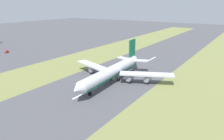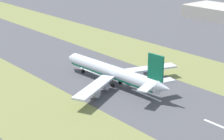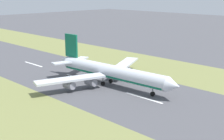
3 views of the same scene
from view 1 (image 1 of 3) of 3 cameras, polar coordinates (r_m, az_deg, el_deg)
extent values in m
plane|color=#4C4C51|center=(127.02, 0.22, -2.28)|extent=(800.00, 800.00, 0.00)
cube|color=olive|center=(110.84, 20.25, -6.36)|extent=(40.00, 600.00, 0.01)
cube|color=olive|center=(155.01, -13.88, 0.80)|extent=(40.00, 600.00, 0.01)
cube|color=silver|center=(173.90, 10.16, 2.79)|extent=(1.20, 18.00, 0.01)
cube|color=silver|center=(139.26, 3.60, -0.56)|extent=(1.20, 18.00, 0.01)
cube|color=silver|center=(108.36, -7.02, -5.92)|extent=(1.20, 18.00, 0.01)
cylinder|color=silver|center=(119.78, 0.00, -0.37)|extent=(9.46, 56.26, 6.00)
cone|color=silver|center=(96.01, -9.08, -5.10)|extent=(6.18, 5.36, 5.88)
cone|color=silver|center=(146.32, 6.03, 3.10)|extent=(5.46, 6.31, 5.10)
cube|color=#0F6647|center=(120.28, 0.00, -1.12)|extent=(9.03, 54.01, 0.70)
cube|color=silver|center=(119.27, 9.06, -1.12)|extent=(28.75, 17.92, 0.90)
cube|color=silver|center=(134.84, -4.95, 1.17)|extent=(29.41, 14.87, 0.90)
cylinder|color=#93939E|center=(120.30, 4.68, -2.03)|extent=(3.49, 4.99, 3.20)
cylinder|color=#93939E|center=(120.14, 9.28, -2.23)|extent=(3.49, 4.99, 3.20)
cylinder|color=#93939E|center=(128.48, -2.61, -0.73)|extent=(3.49, 4.99, 3.20)
cylinder|color=#93939E|center=(136.03, -5.03, 0.23)|extent=(3.49, 4.99, 3.20)
cube|color=#0F6647|center=(140.18, 5.29, 5.73)|extent=(1.30, 8.03, 11.00)
cube|color=silver|center=(139.73, 7.26, 2.47)|extent=(10.92, 7.77, 0.60)
cube|color=silver|center=(144.11, 3.22, 3.03)|extent=(10.78, 6.75, 0.60)
cylinder|color=#59595E|center=(104.17, -5.83, -5.36)|extent=(0.50, 0.50, 3.20)
cylinder|color=black|center=(104.79, -5.80, -6.17)|extent=(1.01, 1.85, 1.80)
cylinder|color=#59595E|center=(122.24, 1.76, -1.84)|extent=(0.50, 0.50, 3.20)
cylinder|color=black|center=(122.77, 1.75, -2.54)|extent=(1.01, 1.85, 1.80)
cylinder|color=#59595E|center=(124.62, -0.36, -1.45)|extent=(0.50, 0.50, 3.20)
cylinder|color=black|center=(125.14, -0.36, -2.15)|extent=(1.01, 1.85, 1.80)
cube|color=#B2231E|center=(215.14, -25.77, 4.29)|extent=(4.03, 4.62, 0.90)
cube|color=#B2231E|center=(215.16, -25.77, 4.52)|extent=(2.66, 2.86, 0.80)
cylinder|color=black|center=(213.59, -25.67, 4.10)|extent=(0.58, 0.68, 0.66)
cylinder|color=black|center=(214.30, -26.12, 4.08)|extent=(0.58, 0.68, 0.66)
cylinder|color=black|center=(216.17, -25.39, 4.27)|extent=(0.58, 0.68, 0.66)
cylinder|color=black|center=(216.87, -25.83, 4.25)|extent=(0.58, 0.68, 0.66)
camera|label=2|loc=(226.67, 47.15, 17.65)|focal=60.00mm
camera|label=3|loc=(155.08, -56.48, 9.05)|focal=50.00mm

